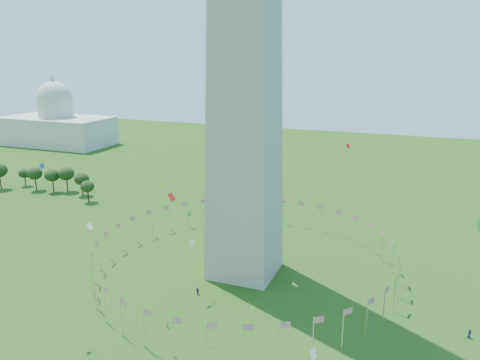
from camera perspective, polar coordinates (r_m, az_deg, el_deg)
name	(u,v)px	position (r m, az deg, el deg)	size (l,w,h in m)	color
flag_ring	(245,256)	(128.95, 0.59, -9.29)	(80.24, 80.24, 9.00)	silver
capitol_building	(55,109)	(328.20, -21.58, 8.01)	(70.00, 35.00, 46.00)	beige
kites_aloft	(212,241)	(99.73, -3.39, -7.49)	(106.42, 66.83, 36.21)	white
tree_line_west	(46,181)	(217.91, -22.60, -0.06)	(54.77, 14.96, 11.28)	#244316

